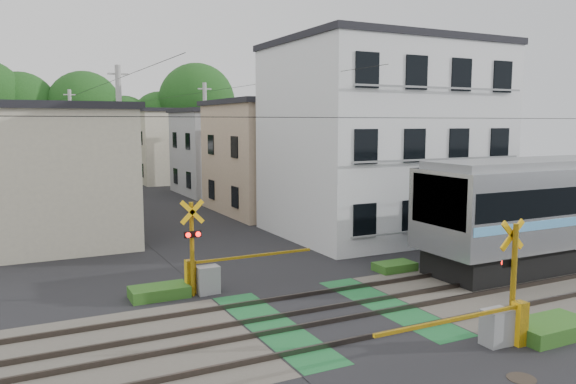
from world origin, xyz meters
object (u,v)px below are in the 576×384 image
pedestrian (136,183)px  apartment_block (382,139)px  crossing_signal_far (205,272)px  crossing_signal_near (501,317)px  manhole_cover (521,379)px

pedestrian → apartment_block: bearing=101.7°
crossing_signal_far → pedestrian: crossing_signal_far is taller
crossing_signal_far → apartment_block: 13.14m
crossing_signal_near → apartment_block: bearing=65.8°
crossing_signal_near → manhole_cover: crossing_signal_near is taller
pedestrian → manhole_cover: size_ratio=2.82×
apartment_block → pedestrian: (-7.86, 20.39, -3.78)m
apartment_block → crossing_signal_far: bearing=-152.2°
crossing_signal_far → apartment_block: bearing=27.8°
crossing_signal_far → apartment_block: size_ratio=0.46×
apartment_block → manhole_cover: (-6.95, -14.69, -4.64)m
crossing_signal_near → crossing_signal_far: (-5.17, 7.31, 0.00)m
pedestrian → crossing_signal_far: bearing=73.6°
crossing_signal_near → apartment_block: 14.95m
manhole_cover → pedestrian: bearing=91.5°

